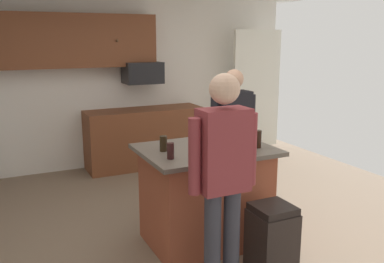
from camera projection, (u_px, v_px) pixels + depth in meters
The scene contains 18 objects.
floor at pixel (171, 239), 4.20m from camera, with size 7.04×7.04×0.00m, color #7F6B56.
back_wall at pixel (99, 83), 6.38m from camera, with size 6.40×0.10×2.60m, color white.
french_door_window_panel at pixel (256, 90), 7.17m from camera, with size 0.90×0.06×2.00m, color white.
cabinet_run_upper at pixel (72, 41), 5.90m from camera, with size 2.40×0.38×0.75m.
cabinet_run_lower at pixel (145, 137), 6.54m from camera, with size 1.80×0.63×0.90m.
microwave_over_range at pixel (143, 73), 6.34m from camera, with size 0.56×0.40×0.32m, color black.
kitchen_island at pixel (205, 195), 4.06m from camera, with size 1.22×0.93×0.95m.
person_elder_center at pixel (233, 131), 4.76m from camera, with size 0.57×0.22×1.63m.
person_host_foreground at pixel (223, 170), 3.14m from camera, with size 0.57×0.23×1.72m.
glass_pilsner at pixel (163, 144), 3.82m from camera, with size 0.07×0.07×0.14m.
mug_blue_stoneware at pixel (229, 133), 4.32m from camera, with size 0.12×0.08×0.10m.
glass_stout_tall at pixel (204, 148), 3.65m from camera, with size 0.07×0.07×0.16m.
tumbler_amber at pixel (171, 151), 3.58m from camera, with size 0.06×0.06×0.14m.
glass_dark_ale at pixel (258, 139), 3.94m from camera, with size 0.07×0.07×0.17m.
glass_short_whisky at pixel (240, 135), 4.19m from camera, with size 0.07×0.07×0.13m.
mug_ceramic_white at pixel (223, 148), 3.75m from camera, with size 0.12×0.08×0.10m.
serving_tray at pixel (216, 145), 3.97m from camera, with size 0.44×0.30×0.04m.
trash_bin at pixel (272, 240), 3.54m from camera, with size 0.34×0.34×0.61m.
Camera 1 is at (-1.48, -3.58, 1.97)m, focal length 39.32 mm.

